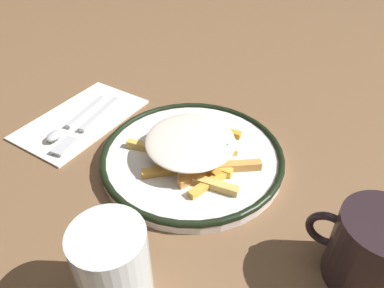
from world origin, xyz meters
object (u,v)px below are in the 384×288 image
Objects in this scene: coffee_mug at (372,250)px; plate at (192,156)px; fries_heap at (192,147)px; fork at (88,124)px; napkin at (81,118)px; spoon at (68,125)px; water_glass at (113,267)px.

plate is at bearing -15.80° from coffee_mug.
fork is (0.20, 0.01, -0.03)m from fries_heap.
napkin is at bearing -8.56° from coffee_mug.
plate is 0.23m from spoon.
plate reaches higher than fork.
coffee_mug is (-0.26, 0.07, 0.01)m from fries_heap.
plate is 0.24m from water_glass.
water_glass reaches higher than fries_heap.
napkin is 1.88× the size of coffee_mug.
fries_heap is at bearing -178.26° from fork.
fries_heap reaches higher than spoon.
spoon is 1.45× the size of water_glass.
napkin is (0.23, 0.00, -0.01)m from plate.
water_glass is at bearing 143.58° from spoon.
fries_heap is 1.34× the size of spoon.
fries_heap is at bearing -14.68° from coffee_mug.
plate is 0.28m from coffee_mug.
coffee_mug is at bearing 164.20° from plate.
coffee_mug reaches higher than plate.
plate reaches higher than napkin.
spoon is 1.29× the size of coffee_mug.
fries_heap reaches higher than plate.
fork is 0.47m from coffee_mug.
coffee_mug is at bearing 175.40° from spoon.
fries_heap is at bearing -172.82° from spoon.
water_glass is 0.89× the size of coffee_mug.
spoon is at bearing 7.18° from fries_heap.
napkin is 1.45× the size of spoon.
water_glass is at bearing 137.62° from fork.
coffee_mug is at bearing 171.44° from napkin.
fork is 1.16× the size of spoon.
water_glass is (-0.24, 0.22, 0.04)m from fork.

